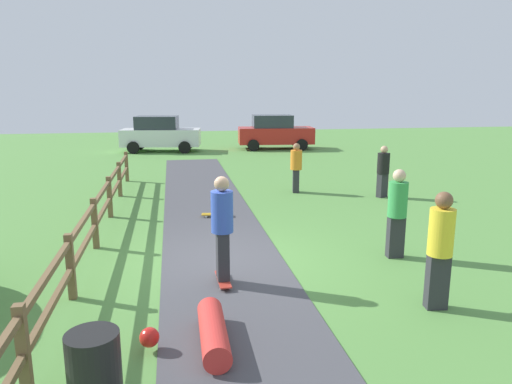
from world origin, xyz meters
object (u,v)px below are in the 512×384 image
skater_fallen (208,333)px  bystander_black (383,169)px  parked_car_red (275,132)px  trash_bin (95,373)px  parked_car_white (160,134)px  bystander_yellow (440,245)px  bystander_green (397,209)px  skater_riding (222,224)px  skateboard_loose (217,214)px  bystander_orange (296,166)px

skater_fallen → bystander_black: size_ratio=0.87×
bystander_black → parked_car_red: bearing=93.2°
trash_bin → parked_car_white: parked_car_white is taller
bystander_yellow → bystander_green: size_ratio=1.03×
skater_riding → skateboard_loose: (0.31, 4.45, -1.00)m
trash_bin → parked_car_white: (0.26, 21.83, 0.51)m
bystander_black → skater_riding: bearing=-133.5°
skater_fallen → bystander_orange: size_ratio=0.87×
bystander_orange → bystander_yellow: size_ratio=0.87×
bystander_yellow → skateboard_loose: bearing=115.7°
bystander_orange → skateboard_loose: bearing=-136.7°
trash_bin → parked_car_white: bearing=89.3°
bystander_orange → bystander_yellow: 8.67m
parked_car_red → skater_fallen: bearing=-104.6°
parked_car_white → bystander_yellow: bearing=-77.2°
trash_bin → parked_car_red: (6.66, 21.83, 0.51)m
bystander_green → bystander_orange: bearing=93.6°
skateboard_loose → bystander_black: 5.66m
bystander_yellow → bystander_green: bearing=79.5°
trash_bin → bystander_yellow: size_ratio=0.48×
bystander_yellow → parked_car_white: (-4.59, 20.20, -0.08)m
bystander_orange → parked_car_red: bearing=81.2°
bystander_yellow → bystander_black: 7.91m
bystander_orange → bystander_black: size_ratio=1.00×
skater_fallen → bystander_green: (4.01, 2.80, 0.81)m
bystander_green → parked_car_red: size_ratio=0.42×
skater_fallen → parked_car_red: parked_car_red is taller
bystander_yellow → bystander_green: 2.31m
bystander_green → bystander_black: (2.10, 5.22, -0.11)m
skater_fallen → bystander_orange: bearing=68.6°
skater_fallen → bystander_orange: bystander_orange is taller
bystander_green → parked_car_red: parked_car_red is taller
skater_riding → parked_car_white: (-1.42, 18.71, -0.13)m
skater_riding → parked_car_white: 18.76m
trash_bin → bystander_orange: size_ratio=0.55×
skater_riding → bystander_yellow: bearing=-25.3°
bystander_orange → trash_bin: bearing=-115.3°
skater_fallen → bystander_black: bearing=52.7°
parked_car_white → parked_car_red: same height
skater_riding → bystander_orange: 7.85m
skateboard_loose → bystander_yellow: size_ratio=0.44×
bystander_orange → parked_car_white: 12.43m
trash_bin → bystander_orange: 11.40m
parked_car_red → skater_riding: bearing=-104.9°
bystander_black → parked_car_red: (-0.72, 12.71, 0.07)m
skateboard_loose → bystander_green: 5.01m
skateboard_loose → bystander_yellow: bystander_yellow is taller
skater_riding → skater_fallen: 2.25m
skateboard_loose → bystander_black: (5.38, 1.54, 0.80)m
bystander_orange → bystander_black: same height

